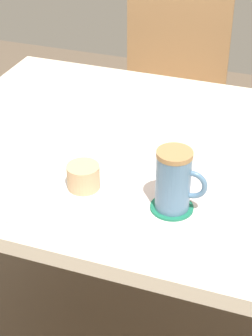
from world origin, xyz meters
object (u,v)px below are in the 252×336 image
at_px(dining_table, 147,177).
at_px(wooden_chair, 171,93).
at_px(coffee_mug, 174,180).
at_px(pastry, 83,177).
at_px(pastry_plate, 84,189).

distance_m(dining_table, wooden_chair, 0.79).
relative_size(dining_table, coffee_mug, 8.35).
relative_size(wooden_chair, coffee_mug, 7.24).
xyz_separation_m(wooden_chair, pastry, (0.08, -0.98, 0.27)).
bearing_deg(pastry_plate, dining_table, 72.54).
bearing_deg(pastry_plate, pastry, 0.00).
distance_m(dining_table, coffee_mug, 0.29).
xyz_separation_m(dining_table, pastry_plate, (-0.07, -0.22, 0.09)).
height_order(dining_table, pastry_plate, pastry_plate).
bearing_deg(wooden_chair, coffee_mug, 99.34).
distance_m(pastry, coffee_mug, 0.19).
bearing_deg(dining_table, wooden_chair, 100.92).
distance_m(wooden_chair, pastry, 1.02).
distance_m(dining_table, pastry_plate, 0.25).
bearing_deg(dining_table, coffee_mug, -60.60).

